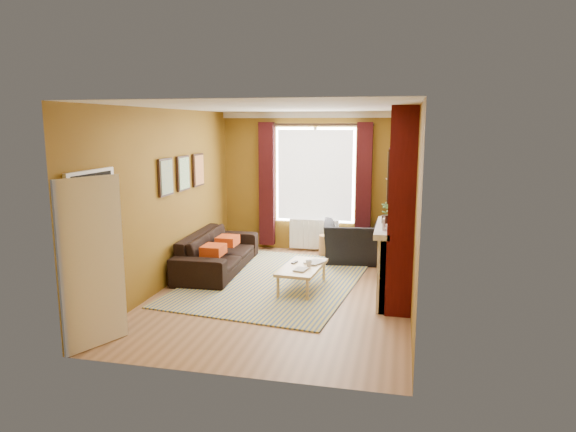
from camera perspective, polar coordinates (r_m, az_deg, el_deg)
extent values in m
plane|color=#8A603E|center=(8.03, -0.40, -8.41)|extent=(5.50, 5.50, 0.00)
cube|color=brown|center=(10.38, 3.06, 3.75)|extent=(3.80, 0.02, 2.80)
cube|color=brown|center=(5.11, -7.46, -3.06)|extent=(3.80, 0.02, 2.80)
cube|color=brown|center=(7.51, 13.86, 0.98)|extent=(0.02, 5.50, 2.80)
cube|color=brown|center=(8.34, -13.24, 1.90)|extent=(0.02, 5.50, 2.80)
cube|color=silver|center=(7.62, -0.42, 11.98)|extent=(3.80, 5.50, 0.01)
cube|color=#4B0C0A|center=(7.50, 12.53, 1.03)|extent=(0.35, 1.40, 2.80)
cube|color=white|center=(7.68, 10.82, -5.18)|extent=(0.12, 1.30, 1.10)
cube|color=white|center=(7.56, 10.58, -1.29)|extent=(0.22, 1.40, 0.08)
cube|color=white|center=(7.14, 10.48, -6.62)|extent=(0.16, 0.14, 1.04)
cube|color=white|center=(8.25, 10.82, -4.32)|extent=(0.16, 0.14, 1.04)
cube|color=black|center=(7.71, 11.02, -5.90)|extent=(0.06, 0.80, 0.90)
cube|color=black|center=(7.84, 10.77, -8.85)|extent=(0.20, 1.00, 0.06)
cube|color=white|center=(7.20, 10.58, -0.90)|extent=(0.03, 0.12, 0.16)
cube|color=black|center=(7.44, 10.65, -0.61)|extent=(0.03, 0.10, 0.14)
cylinder|color=black|center=(7.69, 10.72, -0.34)|extent=(0.10, 0.10, 0.12)
cube|color=black|center=(7.45, 11.20, 4.51)|extent=(0.03, 0.60, 0.75)
cube|color=#AB733A|center=(7.45, 11.04, 4.51)|extent=(0.01, 0.52, 0.66)
cube|color=white|center=(10.27, 3.09, 11.17)|extent=(3.80, 0.08, 0.12)
cube|color=white|center=(10.33, 3.03, 4.56)|extent=(1.60, 0.04, 1.90)
cube|color=white|center=(10.29, 3.00, 4.54)|extent=(1.50, 0.02, 1.80)
cube|color=white|center=(10.31, 3.02, 4.55)|extent=(0.06, 0.04, 1.90)
cube|color=#340C0D|center=(10.47, -2.36, 3.54)|extent=(0.30, 0.16, 2.50)
cube|color=#340C0D|center=(10.14, 8.41, 3.22)|extent=(0.30, 0.16, 2.50)
cylinder|color=black|center=(10.19, 3.00, 10.11)|extent=(2.30, 0.05, 0.05)
cube|color=white|center=(10.45, 2.91, -2.04)|extent=(1.00, 0.10, 0.60)
cube|color=white|center=(10.48, 0.42, -2.00)|extent=(0.04, 0.03, 0.56)
cube|color=white|center=(10.45, 1.01, -2.03)|extent=(0.04, 0.03, 0.56)
cube|color=white|center=(10.43, 1.61, -2.05)|extent=(0.04, 0.03, 0.56)
cube|color=white|center=(10.41, 2.20, -2.08)|extent=(0.04, 0.03, 0.56)
cube|color=white|center=(10.39, 2.80, -2.11)|extent=(0.04, 0.03, 0.56)
cube|color=white|center=(10.37, 3.40, -2.14)|extent=(0.04, 0.03, 0.56)
cube|color=white|center=(10.36, 4.00, -2.16)|extent=(0.04, 0.03, 0.56)
cube|color=white|center=(10.34, 4.60, -2.19)|extent=(0.04, 0.03, 0.56)
cube|color=white|center=(10.33, 5.20, -2.22)|extent=(0.04, 0.03, 0.56)
cube|color=black|center=(8.19, -13.45, 4.22)|extent=(0.04, 0.44, 0.58)
cube|color=yellow|center=(8.18, -13.30, 4.22)|extent=(0.01, 0.38, 0.52)
cube|color=black|center=(8.78, -11.59, 4.68)|extent=(0.04, 0.44, 0.58)
cube|color=green|center=(8.77, -11.44, 4.67)|extent=(0.01, 0.38, 0.52)
cube|color=black|center=(9.37, -9.96, 5.07)|extent=(0.04, 0.44, 0.58)
cube|color=#C14130|center=(9.36, -9.82, 5.07)|extent=(0.01, 0.38, 0.52)
cube|color=white|center=(6.65, -20.62, -4.07)|extent=(0.05, 0.94, 2.06)
cube|color=black|center=(6.64, -20.48, -4.08)|extent=(0.02, 0.80, 1.98)
cube|color=white|center=(6.26, -20.92, -4.97)|extent=(0.37, 0.74, 1.98)
imported|color=#447634|center=(7.97, 10.82, 0.57)|extent=(0.14, 0.10, 0.27)
cube|color=#AE350E|center=(8.53, -8.30, -3.75)|extent=(0.34, 0.40, 0.16)
cube|color=#AE350E|center=(9.16, -6.73, -2.73)|extent=(0.34, 0.40, 0.16)
cube|color=#355894|center=(8.53, -1.56, -7.23)|extent=(3.02, 3.89, 0.02)
imported|color=black|center=(9.17, -7.80, -3.94)|extent=(1.00, 2.36, 0.68)
imported|color=black|center=(9.71, 7.46, -2.90)|extent=(1.28, 1.15, 0.76)
cube|color=tan|center=(8.05, 1.59, -5.72)|extent=(0.66, 1.18, 0.05)
cylinder|color=tan|center=(7.71, -1.12, -7.93)|extent=(0.05, 0.05, 0.33)
cylinder|color=tan|center=(7.58, 2.17, -8.25)|extent=(0.05, 0.05, 0.33)
cylinder|color=tan|center=(8.64, 1.07, -5.92)|extent=(0.05, 0.05, 0.33)
cylinder|color=tan|center=(8.53, 4.01, -6.16)|extent=(0.05, 0.05, 0.33)
cylinder|color=#9E7344|center=(10.19, 4.34, -3.24)|extent=(0.41, 0.41, 0.40)
cylinder|color=black|center=(10.06, 11.17, -4.67)|extent=(0.24, 0.24, 0.03)
cylinder|color=black|center=(9.90, 11.32, -0.58)|extent=(0.02, 0.02, 1.43)
cone|color=beige|center=(9.80, 11.47, 3.60)|extent=(0.24, 0.24, 0.17)
imported|color=#999999|center=(7.84, 0.81, -5.89)|extent=(0.22, 0.27, 0.02)
imported|color=#999999|center=(8.29, 2.35, -5.01)|extent=(0.36, 0.40, 0.02)
imported|color=#999999|center=(8.02, 2.32, -5.28)|extent=(0.10, 0.10, 0.09)
cube|color=#2A2A2C|center=(8.21, 0.73, -5.17)|extent=(0.09, 0.16, 0.02)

